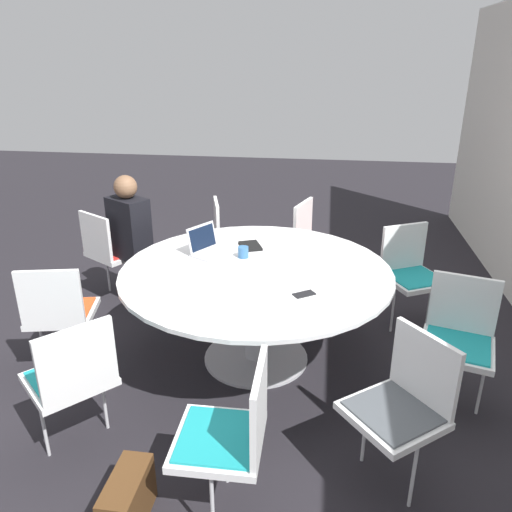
% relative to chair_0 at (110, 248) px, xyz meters
% --- Properties ---
extents(ground_plane, '(16.00, 16.00, 0.00)m').
position_rel_chair_0_xyz_m(ground_plane, '(0.81, 1.48, -0.52)').
color(ground_plane, black).
extents(conference_table, '(1.94, 1.94, 0.75)m').
position_rel_chair_0_xyz_m(conference_table, '(0.81, 1.48, 0.10)').
color(conference_table, '#B7B7BC').
rests_on(conference_table, ground_plane).
extents(chair_0, '(0.59, 0.59, 0.87)m').
position_rel_chair_0_xyz_m(chair_0, '(0.00, 0.00, 0.00)').
color(chair_0, white).
rests_on(chair_0, ground_plane).
extents(chair_1, '(0.51, 0.52, 0.87)m').
position_rel_chair_0_xyz_m(chair_1, '(1.18, 0.14, 0.00)').
color(chair_1, white).
rests_on(chair_1, ground_plane).
extents(chair_2, '(0.61, 0.61, 0.87)m').
position_rel_chair_0_xyz_m(chair_2, '(1.89, 0.60, 0.00)').
color(chair_2, white).
rests_on(chair_2, ground_plane).
extents(chair_3, '(0.45, 0.43, 0.87)m').
position_rel_chair_0_xyz_m(chair_3, '(2.20, 1.57, 0.00)').
color(chair_3, white).
rests_on(chair_3, ground_plane).
extents(chair_4, '(0.61, 0.60, 0.87)m').
position_rel_chair_0_xyz_m(chair_4, '(1.85, 2.40, 0.00)').
color(chair_4, white).
rests_on(chair_4, ground_plane).
extents(chair_5, '(0.52, 0.54, 0.87)m').
position_rel_chair_0_xyz_m(chair_5, '(1.12, 2.83, 0.00)').
color(chair_5, white).
rests_on(chair_5, ground_plane).
extents(chair_6, '(0.58, 0.59, 0.87)m').
position_rel_chair_0_xyz_m(chair_6, '(0.10, 2.67, 0.00)').
color(chair_6, white).
rests_on(chair_6, ground_plane).
extents(chair_7, '(0.55, 0.54, 0.87)m').
position_rel_chair_0_xyz_m(chair_7, '(-0.52, 1.86, 0.00)').
color(chair_7, white).
rests_on(chair_7, ground_plane).
extents(chair_8, '(0.54, 0.53, 0.87)m').
position_rel_chair_0_xyz_m(chair_8, '(-0.50, 1.03, 0.00)').
color(chair_8, white).
rests_on(chair_8, ground_plane).
extents(person_0, '(0.37, 0.42, 1.22)m').
position_rel_chair_0_xyz_m(person_0, '(0.05, 0.25, 0.19)').
color(person_0, black).
rests_on(person_0, ground_plane).
extents(laptop, '(0.36, 0.34, 0.21)m').
position_rel_chair_0_xyz_m(laptop, '(0.56, 1.07, 0.28)').
color(laptop, silver).
rests_on(laptop, conference_table).
extents(spiral_notebook, '(0.25, 0.22, 0.02)m').
position_rel_chair_0_xyz_m(spiral_notebook, '(0.39, 1.37, 0.24)').
color(spiral_notebook, black).
rests_on(spiral_notebook, conference_table).
extents(coffee_cup, '(0.08, 0.08, 0.08)m').
position_rel_chair_0_xyz_m(coffee_cup, '(0.61, 1.35, 0.27)').
color(coffee_cup, '#33669E').
rests_on(coffee_cup, conference_table).
extents(cell_phone, '(0.14, 0.15, 0.01)m').
position_rel_chair_0_xyz_m(cell_phone, '(1.17, 1.84, 0.23)').
color(cell_phone, black).
rests_on(cell_phone, conference_table).
extents(handbag, '(0.36, 0.16, 0.28)m').
position_rel_chair_0_xyz_m(handbag, '(2.34, 1.07, -0.38)').
color(handbag, '#513319').
rests_on(handbag, ground_plane).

